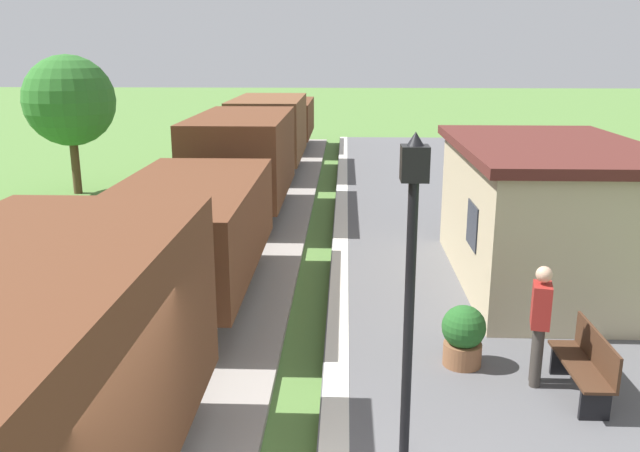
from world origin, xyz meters
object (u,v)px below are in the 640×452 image
object	(u,v)px
bench_near_hut	(586,363)
potted_planter	(463,335)
person_waiting	(540,321)
station_hut	(545,213)
freight_train	(241,167)
tree_field_left	(69,101)
lamp_post_near	(412,242)

from	to	relation	value
bench_near_hut	potted_planter	distance (m)	1.70
bench_near_hut	person_waiting	xyz separation A→B (m)	(-0.56, 0.32, 0.46)
station_hut	bench_near_hut	size ratio (longest dim) A/B	3.87
freight_train	person_waiting	size ratio (longest dim) A/B	19.06
person_waiting	bench_near_hut	bearing A→B (deg)	163.30
station_hut	tree_field_left	world-z (taller)	tree_field_left
freight_train	person_waiting	bearing A→B (deg)	-59.93
freight_train	tree_field_left	xyz separation A→B (m)	(-6.17, 3.59, 1.51)
freight_train	lamp_post_near	xyz separation A→B (m)	(3.60, -11.38, 1.22)
station_hut	lamp_post_near	xyz separation A→B (m)	(-3.20, -6.02, 1.15)
tree_field_left	freight_train	bearing A→B (deg)	-30.17
station_hut	person_waiting	distance (m)	4.43
lamp_post_near	freight_train	bearing A→B (deg)	107.53
person_waiting	potted_planter	world-z (taller)	person_waiting
person_waiting	potted_planter	size ratio (longest dim) A/B	1.87
lamp_post_near	tree_field_left	distance (m)	17.88
tree_field_left	person_waiting	bearing A→B (deg)	-48.34
person_waiting	tree_field_left	distance (m)	17.75
bench_near_hut	lamp_post_near	xyz separation A→B (m)	(-2.51, -1.47, 2.08)
station_hut	lamp_post_near	bearing A→B (deg)	-118.03
person_waiting	lamp_post_near	world-z (taller)	lamp_post_near
bench_near_hut	lamp_post_near	size ratio (longest dim) A/B	0.41
bench_near_hut	lamp_post_near	bearing A→B (deg)	-149.63
potted_planter	lamp_post_near	distance (m)	3.28
freight_train	potted_planter	xyz separation A→B (m)	(4.64, -9.07, -0.86)
person_waiting	lamp_post_near	distance (m)	3.11
person_waiting	lamp_post_near	size ratio (longest dim) A/B	0.46
bench_near_hut	tree_field_left	world-z (taller)	tree_field_left
freight_train	potted_planter	distance (m)	10.22
station_hut	person_waiting	size ratio (longest dim) A/B	3.39
potted_planter	person_waiting	bearing A→B (deg)	-29.97
station_hut	tree_field_left	bearing A→B (deg)	145.38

